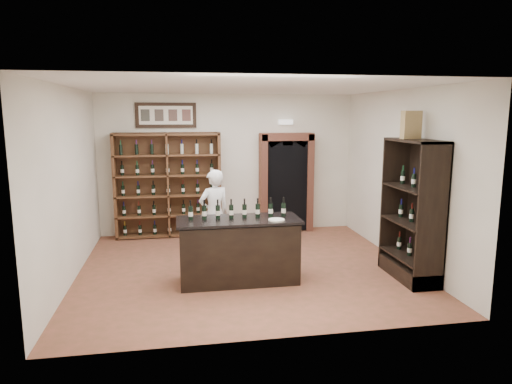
# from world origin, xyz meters

# --- Properties ---
(floor) EXTENTS (5.50, 5.50, 0.00)m
(floor) POSITION_xyz_m (0.00, 0.00, 0.00)
(floor) COLOR brown
(floor) RESTS_ON ground
(ceiling) EXTENTS (5.50, 5.50, 0.00)m
(ceiling) POSITION_xyz_m (0.00, 0.00, 3.00)
(ceiling) COLOR white
(ceiling) RESTS_ON wall_back
(wall_back) EXTENTS (5.50, 0.04, 3.00)m
(wall_back) POSITION_xyz_m (0.00, 2.50, 1.50)
(wall_back) COLOR white
(wall_back) RESTS_ON ground
(wall_left) EXTENTS (0.04, 5.00, 3.00)m
(wall_left) POSITION_xyz_m (-2.75, 0.00, 1.50)
(wall_left) COLOR white
(wall_left) RESTS_ON ground
(wall_right) EXTENTS (0.04, 5.00, 3.00)m
(wall_right) POSITION_xyz_m (2.75, 0.00, 1.50)
(wall_right) COLOR white
(wall_right) RESTS_ON ground
(wine_shelf) EXTENTS (2.20, 0.38, 2.20)m
(wine_shelf) POSITION_xyz_m (-1.30, 2.33, 1.10)
(wine_shelf) COLOR brown
(wine_shelf) RESTS_ON ground
(framed_picture) EXTENTS (1.25, 0.04, 0.52)m
(framed_picture) POSITION_xyz_m (-1.30, 2.47, 2.55)
(framed_picture) COLOR black
(framed_picture) RESTS_ON wall_back
(arched_doorway) EXTENTS (1.17, 0.35, 2.17)m
(arched_doorway) POSITION_xyz_m (1.25, 2.33, 1.14)
(arched_doorway) COLOR black
(arched_doorway) RESTS_ON ground
(emergency_light) EXTENTS (0.30, 0.10, 0.10)m
(emergency_light) POSITION_xyz_m (1.25, 2.42, 2.40)
(emergency_light) COLOR white
(emergency_light) RESTS_ON wall_back
(tasting_counter) EXTENTS (1.88, 0.78, 1.00)m
(tasting_counter) POSITION_xyz_m (-0.20, -0.60, 0.49)
(tasting_counter) COLOR black
(tasting_counter) RESTS_ON ground
(counter_bottle_0) EXTENTS (0.07, 0.07, 0.30)m
(counter_bottle_0) POSITION_xyz_m (-0.92, -0.54, 1.11)
(counter_bottle_0) COLOR black
(counter_bottle_0) RESTS_ON tasting_counter
(counter_bottle_1) EXTENTS (0.07, 0.07, 0.30)m
(counter_bottle_1) POSITION_xyz_m (-0.71, -0.54, 1.11)
(counter_bottle_1) COLOR black
(counter_bottle_1) RESTS_ON tasting_counter
(counter_bottle_2) EXTENTS (0.07, 0.07, 0.30)m
(counter_bottle_2) POSITION_xyz_m (-0.51, -0.54, 1.11)
(counter_bottle_2) COLOR black
(counter_bottle_2) RESTS_ON tasting_counter
(counter_bottle_3) EXTENTS (0.07, 0.07, 0.30)m
(counter_bottle_3) POSITION_xyz_m (-0.30, -0.54, 1.11)
(counter_bottle_3) COLOR black
(counter_bottle_3) RESTS_ON tasting_counter
(counter_bottle_4) EXTENTS (0.07, 0.07, 0.30)m
(counter_bottle_4) POSITION_xyz_m (-0.10, -0.54, 1.11)
(counter_bottle_4) COLOR black
(counter_bottle_4) RESTS_ON tasting_counter
(counter_bottle_5) EXTENTS (0.07, 0.07, 0.30)m
(counter_bottle_5) POSITION_xyz_m (0.11, -0.54, 1.11)
(counter_bottle_5) COLOR black
(counter_bottle_5) RESTS_ON tasting_counter
(counter_bottle_6) EXTENTS (0.07, 0.07, 0.30)m
(counter_bottle_6) POSITION_xyz_m (0.31, -0.54, 1.11)
(counter_bottle_6) COLOR black
(counter_bottle_6) RESTS_ON tasting_counter
(counter_bottle_7) EXTENTS (0.07, 0.07, 0.30)m
(counter_bottle_7) POSITION_xyz_m (0.52, -0.54, 1.11)
(counter_bottle_7) COLOR black
(counter_bottle_7) RESTS_ON tasting_counter
(side_cabinet) EXTENTS (0.48, 1.20, 2.20)m
(side_cabinet) POSITION_xyz_m (2.52, -0.90, 0.75)
(side_cabinet) COLOR black
(side_cabinet) RESTS_ON ground
(shopkeeper) EXTENTS (0.69, 0.57, 1.61)m
(shopkeeper) POSITION_xyz_m (-0.47, 0.69, 0.80)
(shopkeeper) COLOR white
(shopkeeper) RESTS_ON ground
(plate) EXTENTS (0.25, 0.25, 0.02)m
(plate) POSITION_xyz_m (0.35, -0.81, 1.01)
(plate) COLOR white
(plate) RESTS_ON tasting_counter
(wine_crate) EXTENTS (0.31, 0.15, 0.43)m
(wine_crate) POSITION_xyz_m (2.47, -0.75, 2.42)
(wine_crate) COLOR #A48156
(wine_crate) RESTS_ON side_cabinet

